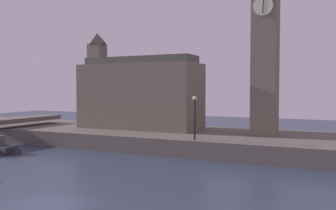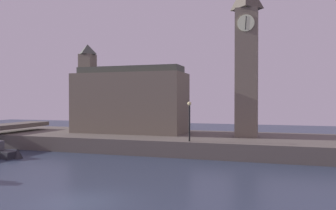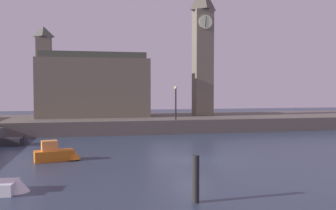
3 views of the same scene
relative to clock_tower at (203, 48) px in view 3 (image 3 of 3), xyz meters
name	(u,v)px [view 3 (image 3 of 3)]	position (x,y,z in m)	size (l,w,h in m)	color
ground_plane	(195,160)	(-6.73, -20.26, -9.89)	(120.00, 120.00, 0.00)	#2D384C
far_embankment	(150,123)	(-6.73, -0.26, -9.14)	(70.00, 12.00, 1.50)	#5B544C
clock_tower	(203,48)	(0.00, 0.00, 0.00)	(2.43, 2.47, 16.24)	#6B6051
parliament_hall	(91,85)	(-13.70, 0.74, -4.61)	(13.07, 5.42, 10.62)	#6B6051
streetlamp	(176,99)	(-4.70, -5.47, -6.09)	(0.36, 0.36, 3.65)	black
mooring_post_left	(196,179)	(-9.25, -29.36, -8.87)	(0.32, 0.32, 2.05)	#252525
boat_barge_dark	(2,139)	(-21.27, -10.65, -9.38)	(5.08, 2.10, 1.70)	#232328
boat_patrol_orange	(57,154)	(-15.94, -18.65, -9.41)	(3.22, 1.63, 1.39)	orange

